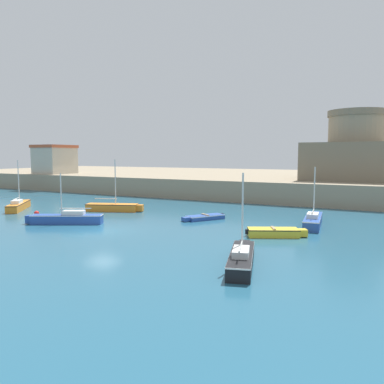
# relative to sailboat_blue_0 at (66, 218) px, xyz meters

# --- Properties ---
(ground_plane) EXTENTS (200.00, 200.00, 0.00)m
(ground_plane) POSITION_rel_sailboat_blue_0_xyz_m (4.94, -1.09, -0.48)
(ground_plane) COLOR #235670
(quay_seawall) EXTENTS (120.00, 40.00, 2.67)m
(quay_seawall) POSITION_rel_sailboat_blue_0_xyz_m (4.94, 40.10, 0.85)
(quay_seawall) COLOR gray
(quay_seawall) RESTS_ON ground
(sailboat_blue_0) EXTENTS (6.27, 3.83, 4.41)m
(sailboat_blue_0) POSITION_rel_sailboat_blue_0_xyz_m (0.00, 0.00, 0.00)
(sailboat_blue_0) COLOR #284C9E
(sailboat_blue_0) RESTS_ON ground
(sailboat_orange_1) EXTENTS (4.62, 5.61, 5.38)m
(sailboat_orange_1) POSITION_rel_sailboat_blue_0_xyz_m (-10.89, 3.76, 0.00)
(sailboat_orange_1) COLOR orange
(sailboat_orange_1) RESTS_ON ground
(sailboat_orange_2) EXTENTS (6.09, 3.28, 5.51)m
(sailboat_orange_2) POSITION_rel_sailboat_blue_0_xyz_m (-1.02, 7.66, -0.04)
(sailboat_orange_2) COLOR orange
(sailboat_orange_2) RESTS_ON ground
(dinghy_blue_3) EXTENTS (3.10, 4.04, 0.49)m
(dinghy_blue_3) POSITION_rel_sailboat_blue_0_xyz_m (9.81, 7.33, -0.25)
(dinghy_blue_3) COLOR #284C9E
(dinghy_blue_3) RESTS_ON ground
(dinghy_yellow_4) EXTENTS (4.33, 2.85, 0.67)m
(dinghy_yellow_4) POSITION_rel_sailboat_blue_0_xyz_m (17.49, 3.19, -0.16)
(dinghy_yellow_4) COLOR yellow
(dinghy_yellow_4) RESTS_ON ground
(sailboat_blue_5) EXTENTS (1.84, 6.62, 4.96)m
(sailboat_blue_5) POSITION_rel_sailboat_blue_0_xyz_m (19.29, 8.79, 0.01)
(sailboat_blue_5) COLOR #284C9E
(sailboat_blue_5) RESTS_ON ground
(sailboat_black_6) EXTENTS (2.74, 6.26, 5.02)m
(sailboat_black_6) POSITION_rel_sailboat_blue_0_xyz_m (17.76, -4.87, -0.02)
(sailboat_black_6) COLOR black
(sailboat_black_6) RESTS_ON ground
(mooring_buoy) EXTENTS (0.48, 0.48, 0.48)m
(mooring_buoy) POSITION_rel_sailboat_blue_0_xyz_m (-5.87, 1.84, -0.24)
(mooring_buoy) COLOR red
(mooring_buoy) RESTS_ON ground
(fortress) EXTENTS (12.42, 12.42, 9.12)m
(fortress) POSITION_rel_sailboat_blue_0_xyz_m (20.94, 30.85, 5.42)
(fortress) COLOR #796C57
(fortress) RESTS_ON quay_seawall
(harbor_shed_near_wharf) EXTENTS (5.42, 6.16, 5.01)m
(harbor_shed_near_wharf) POSITION_rel_sailboat_blue_0_xyz_m (-27.06, 24.06, 4.72)
(harbor_shed_near_wharf) COLOR #BCB29E
(harbor_shed_near_wharf) RESTS_ON quay_seawall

